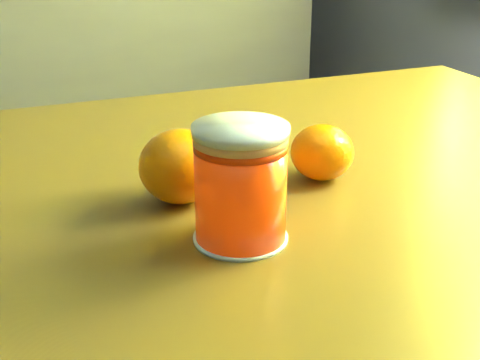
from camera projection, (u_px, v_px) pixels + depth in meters
table at (244, 270)px, 0.69m from camera, size 1.09×0.83×0.76m
juice_glass at (241, 185)px, 0.53m from camera, size 0.08×0.08×0.10m
orange_front at (181, 166)px, 0.60m from camera, size 0.09×0.09×0.07m
orange_back at (322, 152)px, 0.66m from camera, size 0.08×0.08×0.06m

